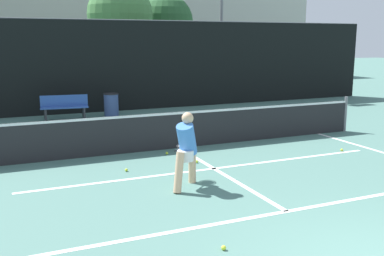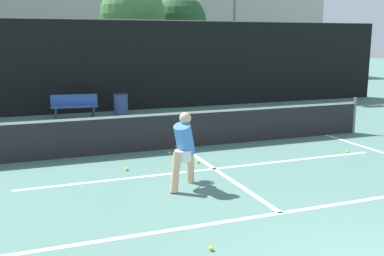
% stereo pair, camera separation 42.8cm
% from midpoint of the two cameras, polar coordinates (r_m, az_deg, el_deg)
% --- Properties ---
extents(court_baseline_near, '(11.00, 0.10, 0.01)m').
position_cam_midpoint_polar(court_baseline_near, '(7.62, 10.34, -10.39)').
color(court_baseline_near, white).
rests_on(court_baseline_near, ground).
extents(court_service_line, '(8.25, 0.10, 0.01)m').
position_cam_midpoint_polar(court_service_line, '(9.87, 1.56, -5.17)').
color(court_service_line, white).
rests_on(court_service_line, ground).
extents(court_center_mark, '(0.10, 4.81, 0.01)m').
position_cam_midpoint_polar(court_center_mark, '(9.59, 2.36, -5.66)').
color(court_center_mark, white).
rests_on(court_center_mark, ground).
extents(court_sideline_right, '(0.10, 5.81, 0.01)m').
position_cam_midpoint_polar(court_sideline_right, '(12.19, 21.87, -2.81)').
color(court_sideline_right, white).
rests_on(court_sideline_right, ground).
extents(net, '(11.09, 0.09, 1.07)m').
position_cam_midpoint_polar(net, '(11.62, -2.76, -0.09)').
color(net, slate).
rests_on(net, ground).
extents(fence_back, '(24.00, 0.06, 3.54)m').
position_cam_midpoint_polar(fence_back, '(17.89, -10.50, 7.74)').
color(fence_back, black).
rests_on(fence_back, ground).
extents(player_practicing, '(0.83, 1.13, 1.45)m').
position_cam_midpoint_polar(player_practicing, '(8.51, -2.18, -2.47)').
color(player_practicing, '#DBAD84').
rests_on(player_practicing, ground).
extents(tennis_ball_scattered_0, '(0.07, 0.07, 0.07)m').
position_cam_midpoint_polar(tennis_ball_scattered_0, '(10.01, -3.04, -4.77)').
color(tennis_ball_scattered_0, '#D1E033').
rests_on(tennis_ball_scattered_0, ground).
extents(tennis_ball_scattered_3, '(0.07, 0.07, 0.07)m').
position_cam_midpoint_polar(tennis_ball_scattered_3, '(11.08, -4.32, -3.21)').
color(tennis_ball_scattered_3, '#D1E033').
rests_on(tennis_ball_scattered_3, ground).
extents(tennis_ball_scattered_4, '(0.07, 0.07, 0.07)m').
position_cam_midpoint_polar(tennis_ball_scattered_4, '(9.78, -9.58, -5.29)').
color(tennis_ball_scattered_4, '#D1E033').
rests_on(tennis_ball_scattered_4, ground).
extents(tennis_ball_scattered_5, '(0.07, 0.07, 0.07)m').
position_cam_midpoint_polar(tennis_ball_scattered_5, '(11.92, 17.52, -2.67)').
color(tennis_ball_scattered_5, '#D1E033').
rests_on(tennis_ball_scattered_5, ground).
extents(tennis_ball_scattered_7, '(0.07, 0.07, 0.07)m').
position_cam_midpoint_polar(tennis_ball_scattered_7, '(10.30, -0.59, -4.29)').
color(tennis_ball_scattered_7, '#D1E033').
rests_on(tennis_ball_scattered_7, ground).
extents(tennis_ball_scattered_8, '(0.07, 0.07, 0.07)m').
position_cam_midpoint_polar(tennis_ball_scattered_8, '(6.24, 2.02, -14.98)').
color(tennis_ball_scattered_8, '#D1E033').
rests_on(tennis_ball_scattered_8, ground).
extents(courtside_bench, '(1.65, 0.57, 0.86)m').
position_cam_midpoint_polar(courtside_bench, '(16.42, -16.61, 2.63)').
color(courtside_bench, '#2D519E').
rests_on(courtside_bench, ground).
extents(trash_bin, '(0.55, 0.55, 0.84)m').
position_cam_midpoint_polar(trash_bin, '(16.89, -10.93, 2.96)').
color(trash_bin, '#384C7F').
rests_on(trash_bin, ground).
extents(parked_car, '(1.72, 4.09, 1.43)m').
position_cam_midpoint_polar(parked_car, '(21.90, -6.36, 5.42)').
color(parked_car, black).
rests_on(parked_car, ground).
extents(tree_west, '(2.94, 2.94, 5.18)m').
position_cam_midpoint_polar(tree_west, '(24.99, -3.82, 13.25)').
color(tree_west, brown).
rests_on(tree_west, ground).
extents(tree_mid, '(3.14, 3.14, 5.52)m').
position_cam_midpoint_polar(tree_mid, '(22.47, -9.68, 13.98)').
color(tree_mid, brown).
rests_on(tree_mid, ground).
extents(building_far, '(36.00, 2.40, 6.87)m').
position_cam_midpoint_polar(building_far, '(30.75, -16.25, 11.98)').
color(building_far, '#B2ADA3').
rests_on(building_far, ground).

